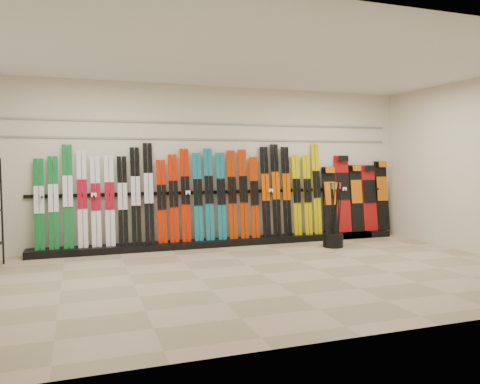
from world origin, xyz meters
name	(u,v)px	position (x,y,z in m)	size (l,w,h in m)	color
floor	(261,274)	(0.00, 0.00, 0.00)	(8.00, 8.00, 0.00)	gray
back_wall	(213,166)	(0.00, 2.50, 1.50)	(8.00, 8.00, 0.00)	beige
ceiling	(262,59)	(0.00, 0.00, 3.00)	(8.00, 8.00, 0.00)	silver
ski_rack_base	(227,242)	(0.22, 2.28, 0.06)	(8.00, 0.40, 0.12)	black
skis	(193,196)	(-0.42, 2.33, 0.95)	(5.36, 0.24, 1.82)	#106A2A
snowboards	(356,197)	(3.09, 2.35, 0.84)	(1.57, 0.24, 1.59)	black
pole_bin	(333,240)	(2.02, 1.46, 0.12)	(0.37, 0.37, 0.25)	black
ski_poles	(334,214)	(2.04, 1.46, 0.61)	(0.36, 0.19, 1.18)	black
slatwall_rail_0	(213,139)	(0.00, 2.48, 2.00)	(7.60, 0.02, 0.03)	gray
slatwall_rail_1	(213,124)	(0.00, 2.48, 2.30)	(7.60, 0.02, 0.03)	gray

